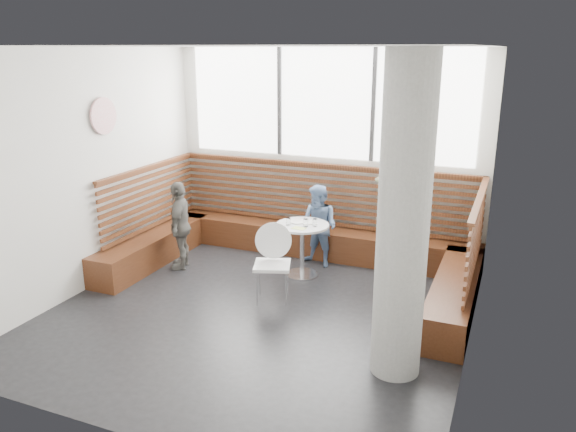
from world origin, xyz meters
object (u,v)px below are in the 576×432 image
at_px(cafe_table, 302,239).
at_px(cafe_chair, 275,256).
at_px(child_back, 319,226).
at_px(child_left, 180,225).
at_px(adult_man, 398,230).
at_px(concrete_column, 403,222).

bearing_deg(cafe_table, cafe_chair, -93.50).
height_order(cafe_table, child_back, child_back).
xyz_separation_m(cafe_table, cafe_chair, (-0.05, -0.86, 0.03)).
bearing_deg(cafe_table, child_left, -167.81).
relative_size(adult_man, child_left, 1.35).
distance_m(cafe_chair, child_left, 1.80).
height_order(cafe_table, child_left, child_left).
bearing_deg(child_left, adult_man, 75.84).
distance_m(cafe_table, child_left, 1.84).
distance_m(concrete_column, cafe_chair, 2.38).
bearing_deg(child_back, adult_man, -5.26).
relative_size(cafe_table, adult_man, 0.44).
relative_size(cafe_chair, adult_man, 0.56).
distance_m(concrete_column, child_left, 4.02).
xyz_separation_m(concrete_column, cafe_table, (-1.79, 1.98, -1.04)).
bearing_deg(concrete_column, child_back, 124.71).
distance_m(adult_man, child_back, 1.43).
relative_size(concrete_column, cafe_table, 4.09).
bearing_deg(cafe_chair, adult_man, 9.93).
height_order(concrete_column, child_left, concrete_column).
bearing_deg(concrete_column, adult_man, 102.08).
relative_size(child_back, child_left, 0.94).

